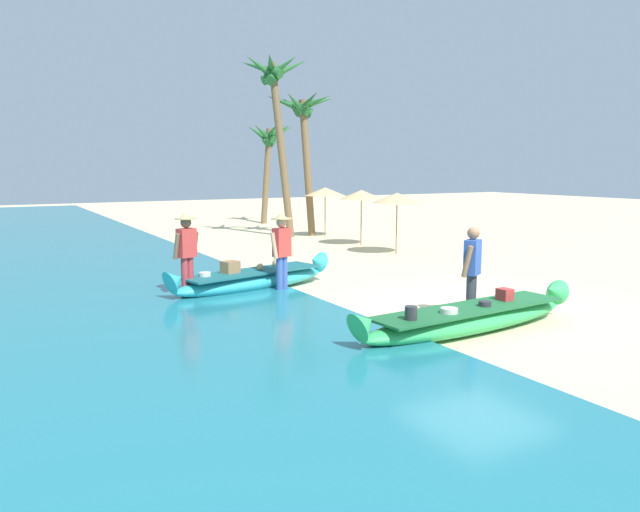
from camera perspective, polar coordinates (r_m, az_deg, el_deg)
The scene contains 12 objects.
ground_plane at distance 12.25m, azimuth 14.73°, elevation -4.72°, with size 80.00×80.00×0.00m, color beige.
boat_green_foreground at distance 10.37m, azimuth 13.74°, elevation -5.66°, with size 4.79×1.11×0.73m.
boat_cyan_midground at distance 13.47m, azimuth -6.33°, elevation -2.19°, with size 4.19×1.69×0.76m.
person_vendor_hatted at distance 13.02m, azimuth -3.59°, elevation 0.82°, with size 0.59×0.44×1.75m.
person_tourist_customer at distance 11.24m, azimuth 13.97°, elevation -1.01°, with size 0.58×0.45×1.65m.
person_vendor_assistant at distance 12.65m, azimuth -12.31°, elevation 0.59°, with size 0.58×0.44×1.80m.
parasol_row_0 at distance 19.09m, azimuth 7.19°, elevation 5.38°, with size 1.60×1.60×1.91m.
parasol_row_1 at distance 21.18m, azimuth 3.88°, elevation 5.71°, with size 1.60×1.60×1.91m.
parasol_row_2 at distance 23.79m, azimuth 0.48°, elevation 6.01°, with size 1.60×1.60×1.91m.
palm_tree_tall_inland at distance 29.66m, azimuth -4.74°, elevation 10.52°, with size 2.40×2.57×4.81m.
palm_tree_leaning_seaward at distance 23.66m, azimuth -4.20°, elevation 14.95°, with size 2.62×2.53×6.87m.
palm_tree_mid_cluster at distance 23.96m, azimuth -1.54°, elevation 12.70°, with size 2.64×2.77×5.54m.
Camera 1 is at (-8.34, -8.55, 2.71)m, focal length 34.37 mm.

